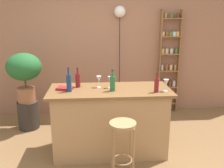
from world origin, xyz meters
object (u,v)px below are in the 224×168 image
object	(u,v)px
bottle_olive_oil	(156,85)
bottle_sauce_amber	(69,82)
wine_glass_center	(110,80)
pendant_globe_light	(120,13)
bottle_wine_red	(113,83)
cookbook	(65,88)
spice_shelf	(169,63)
bottle_spirits_clear	(78,80)
bar_stool	(123,137)
plant_stool	(28,115)
wine_glass_right	(99,79)
potted_plant	(24,71)
wine_glass_left	(166,83)

from	to	relation	value
bottle_olive_oil	bottle_sauce_amber	world-z (taller)	bottle_sauce_amber
wine_glass_center	pendant_globe_light	world-z (taller)	pendant_globe_light
bottle_wine_red	cookbook	world-z (taller)	bottle_wine_red
spice_shelf	bottle_spirits_clear	distance (m)	2.22
pendant_globe_light	bar_stool	bearing A→B (deg)	-94.98
bottle_spirits_clear	plant_stool	bearing A→B (deg)	141.52
wine_glass_center	cookbook	size ratio (longest dim) A/B	0.78
bottle_spirits_clear	pendant_globe_light	world-z (taller)	pendant_globe_light
bottle_olive_oil	pendant_globe_light	size ratio (longest dim) A/B	0.13
bottle_wine_red	plant_stool	bearing A→B (deg)	145.61
plant_stool	bottle_olive_oil	world-z (taller)	bottle_olive_oil
spice_shelf	bottle_olive_oil	xyz separation A→B (m)	(-0.69, -1.71, 0.02)
wine_glass_right	bottle_wine_red	bearing A→B (deg)	-47.45
potted_plant	bottle_sauce_amber	bearing A→B (deg)	-48.85
wine_glass_right	wine_glass_center	bearing A→B (deg)	-13.09
plant_stool	bottle_sauce_amber	distance (m)	1.51
potted_plant	bottle_olive_oil	size ratio (longest dim) A/B	3.17
spice_shelf	wine_glass_right	bearing A→B (deg)	-135.67
plant_stool	bottle_sauce_amber	world-z (taller)	bottle_sauce_amber
spice_shelf	bottle_sauce_amber	xyz separation A→B (m)	(-1.85, -1.59, 0.05)
bar_stool	cookbook	distance (m)	1.07
bottle_olive_oil	bottle_sauce_amber	bearing A→B (deg)	174.05
bottle_spirits_clear	spice_shelf	bearing A→B (deg)	38.44
wine_glass_left	cookbook	xyz separation A→B (m)	(-1.37, 0.18, -0.10)
potted_plant	cookbook	world-z (taller)	potted_plant
cookbook	plant_stool	bearing A→B (deg)	146.17
spice_shelf	wine_glass_left	distance (m)	1.76
plant_stool	bottle_wine_red	xyz separation A→B (m)	(1.41, -0.97, 0.82)
bottle_sauce_amber	spice_shelf	bearing A→B (deg)	40.68
spice_shelf	bottle_spirits_clear	xyz separation A→B (m)	(-1.74, -1.38, 0.03)
bottle_olive_oil	pendant_globe_light	bearing A→B (deg)	100.13
spice_shelf	potted_plant	world-z (taller)	spice_shelf
bar_stool	plant_stool	world-z (taller)	bar_stool
wine_glass_center	pendant_globe_light	size ratio (longest dim) A/B	0.08
bar_stool	pendant_globe_light	size ratio (longest dim) A/B	0.34
potted_plant	cookbook	bearing A→B (deg)	-48.46
potted_plant	pendant_globe_light	bearing A→B (deg)	21.42
potted_plant	bottle_wine_red	world-z (taller)	potted_plant
plant_stool	cookbook	bearing A→B (deg)	-48.46
bottle_sauce_amber	pendant_globe_light	distance (m)	2.03
bottle_olive_oil	wine_glass_right	size ratio (longest dim) A/B	1.64
spice_shelf	wine_glass_left	size ratio (longest dim) A/B	12.54
bar_stool	wine_glass_center	bearing A→B (deg)	97.87
bottle_sauce_amber	cookbook	world-z (taller)	bottle_sauce_amber
potted_plant	bottle_olive_oil	bearing A→B (deg)	-28.29
wine_glass_left	wine_glass_center	world-z (taller)	same
bottle_olive_oil	bottle_spirits_clear	world-z (taller)	bottle_spirits_clear
potted_plant	bottle_spirits_clear	size ratio (longest dim) A/B	3.02
bottle_sauce_amber	bottle_spirits_clear	xyz separation A→B (m)	(0.11, 0.21, -0.02)
wine_glass_center	bottle_olive_oil	bearing A→B (deg)	-23.69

